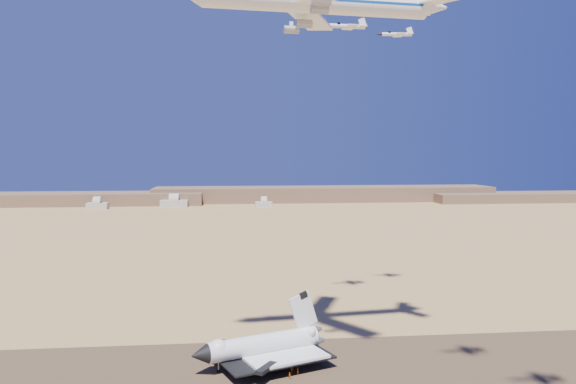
{
  "coord_description": "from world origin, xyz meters",
  "views": [
    {
      "loc": [
        1.75,
        -150.88,
        60.22
      ],
      "look_at": [
        18.41,
        8.0,
        49.09
      ],
      "focal_mm": 35.0,
      "sensor_mm": 36.0,
      "label": 1
    }
  ],
  "objects": [
    {
      "name": "shuttle",
      "position": [
        10.67,
        4.55,
        5.35
      ],
      "size": [
        40.91,
        33.9,
        19.89
      ],
      "rotation": [
        0.0,
        0.0,
        0.38
      ],
      "color": "white",
      "rests_on": "runway"
    },
    {
      "name": "hangars",
      "position": [
        -64.0,
        478.43,
        4.83
      ],
      "size": [
        200.5,
        29.5,
        30.0
      ],
      "color": "beige",
      "rests_on": "ground"
    },
    {
      "name": "crew_a",
      "position": [
        19.89,
        -3.28,
        1.01
      ],
      "size": [
        0.67,
        0.81,
        1.9
      ],
      "primitive_type": "imported",
      "rotation": [
        0.0,
        0.0,
        1.93
      ],
      "color": "#D65C0C",
      "rests_on": "runway"
    },
    {
      "name": "crew_b",
      "position": [
        18.41,
        -2.02,
        1.01
      ],
      "size": [
        1.04,
        1.03,
        1.91
      ],
      "primitive_type": "imported",
      "rotation": [
        0.0,
        0.0,
        2.37
      ],
      "color": "#D65C0C",
      "rests_on": "runway"
    },
    {
      "name": "chase_jet_e",
      "position": [
        65.58,
        61.62,
        105.57
      ],
      "size": [
        14.68,
        7.85,
        3.65
      ],
      "rotation": [
        0.0,
        0.0,
        -0.04
      ],
      "color": "white"
    },
    {
      "name": "ridgeline",
      "position": [
        65.32,
        527.31,
        7.63
      ],
      "size": [
        960.0,
        90.0,
        18.0
      ],
      "color": "brown",
      "rests_on": "ground"
    },
    {
      "name": "carrier_747",
      "position": [
        23.42,
        -0.45,
        100.19
      ],
      "size": [
        72.93,
        56.04,
        18.12
      ],
      "rotation": [
        0.0,
        0.0,
        0.11
      ],
      "color": "white"
    },
    {
      "name": "ground",
      "position": [
        0.0,
        0.0,
        0.0
      ],
      "size": [
        1200.0,
        1200.0,
        0.0
      ],
      "primitive_type": "plane",
      "color": "#A68249",
      "rests_on": "ground"
    },
    {
      "name": "runway",
      "position": [
        0.0,
        0.0,
        0.03
      ],
      "size": [
        600.0,
        50.0,
        0.06
      ],
      "primitive_type": "cube",
      "color": "brown",
      "rests_on": "ground"
    },
    {
      "name": "chase_jet_d",
      "position": [
        43.36,
        48.05,
        105.1
      ],
      "size": [
        16.58,
        9.05,
        4.13
      ],
      "rotation": [
        0.0,
        0.0,
        0.1
      ],
      "color": "white"
    },
    {
      "name": "crew_c",
      "position": [
        17.37,
        -6.11,
        0.95
      ],
      "size": [
        0.95,
        1.18,
        1.79
      ],
      "primitive_type": "imported",
      "rotation": [
        0.0,
        0.0,
        2.04
      ],
      "color": "#D65C0C",
      "rests_on": "runway"
    }
  ]
}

